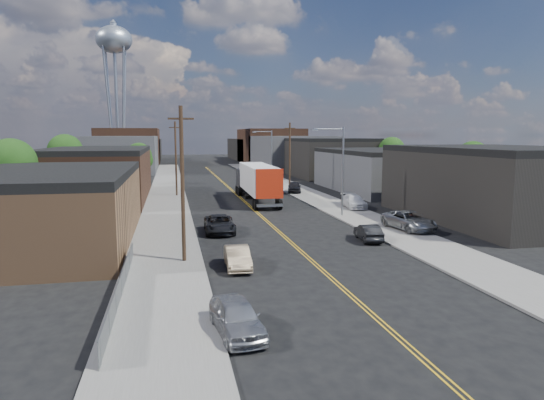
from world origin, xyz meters
name	(u,v)px	position (x,y,z in m)	size (l,w,h in m)	color
ground	(225,184)	(0.00, 60.00, 0.00)	(260.00, 260.00, 0.00)	black
centerline	(237,195)	(0.00, 45.00, 0.01)	(0.32, 120.00, 0.01)	gold
sidewalk_left	(167,196)	(-9.50, 45.00, 0.07)	(5.00, 140.00, 0.15)	slate
sidewalk_right	(303,193)	(9.50, 45.00, 0.07)	(5.00, 140.00, 0.15)	slate
warehouse_tan	(49,207)	(-18.00, 18.00, 2.80)	(12.00, 22.00, 5.60)	brown
warehouse_brown	(98,174)	(-18.00, 44.00, 3.30)	(12.00, 26.00, 6.60)	#492B1D
industrial_right_a	(498,184)	(21.99, 20.00, 3.55)	(14.00, 22.00, 7.10)	black
industrial_right_b	(383,170)	(22.00, 46.00, 3.05)	(14.00, 24.00, 6.10)	#39393C
industrial_right_c	(328,157)	(22.00, 72.00, 3.80)	(14.00, 22.00, 7.60)	black
skyline_left_a	(121,154)	(-20.00, 95.00, 4.00)	(16.00, 30.00, 8.00)	#39393C
skyline_right_a	(290,152)	(20.00, 95.00, 4.00)	(16.00, 30.00, 8.00)	#39393C
skyline_left_b	(130,147)	(-20.00, 120.00, 5.00)	(16.00, 26.00, 10.00)	#492B1D
skyline_right_b	(270,146)	(20.00, 120.00, 5.00)	(16.00, 26.00, 10.00)	#492B1D
skyline_left_c	(135,150)	(-20.00, 140.00, 3.50)	(16.00, 40.00, 7.00)	black
skyline_right_c	(258,149)	(20.00, 140.00, 3.50)	(16.00, 40.00, 7.00)	black
water_tower	(114,45)	(-22.00, 110.00, 30.65)	(9.00, 9.00, 36.90)	gray
streetlight_near	(339,164)	(7.60, 25.00, 5.33)	(3.39, 0.25, 9.00)	gray
streetlight_far	(269,152)	(7.60, 60.00, 5.33)	(3.39, 0.25, 9.00)	gray
utility_pole_left_near	(182,184)	(-8.20, 10.00, 5.14)	(1.60, 0.26, 10.00)	black
utility_pole_left_far	(176,158)	(-8.20, 45.00, 5.14)	(1.60, 0.26, 10.00)	black
utility_pole_right	(290,156)	(8.20, 48.00, 5.14)	(1.60, 0.26, 10.00)	black
chainlink_fence	(121,286)	(-11.50, 3.50, 0.66)	(0.05, 16.00, 1.22)	slate
tree_left_near	(12,167)	(-23.94, 30.00, 5.18)	(4.85, 4.76, 7.91)	black
tree_left_mid	(66,154)	(-23.94, 55.00, 5.48)	(5.10, 5.04, 8.37)	black
tree_left_far	(139,157)	(-13.94, 62.00, 4.57)	(4.35, 4.20, 6.97)	black
tree_right_near	(473,161)	(30.06, 36.00, 4.87)	(4.60, 4.48, 7.44)	black
tree_right_far	(392,152)	(30.06, 60.00, 5.18)	(4.85, 4.76, 7.91)	black
semi_truck	(256,180)	(1.50, 38.56, 2.62)	(3.30, 17.58, 4.60)	silver
car_left_a	(237,317)	(-6.40, -2.00, 0.74)	(1.75, 4.34, 1.48)	#999A9D
car_left_b	(238,257)	(-5.00, 8.00, 0.67)	(1.43, 4.09, 1.35)	#9B8465
car_left_c	(220,224)	(-5.00, 19.22, 0.74)	(2.46, 5.34, 1.48)	black
car_right_oncoming	(368,233)	(6.05, 13.72, 0.65)	(1.38, 3.96, 1.30)	black
car_right_lot_a	(409,220)	(11.00, 16.60, 0.93)	(2.60, 5.65, 1.57)	gray
car_right_lot_b	(354,201)	(11.00, 29.47, 0.87)	(2.03, 4.99, 1.45)	white
car_right_lot_c	(294,187)	(8.20, 45.13, 0.91)	(1.80, 4.47, 1.52)	black
car_ahead_truck	(251,192)	(1.50, 42.00, 0.66)	(2.20, 4.78, 1.33)	black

